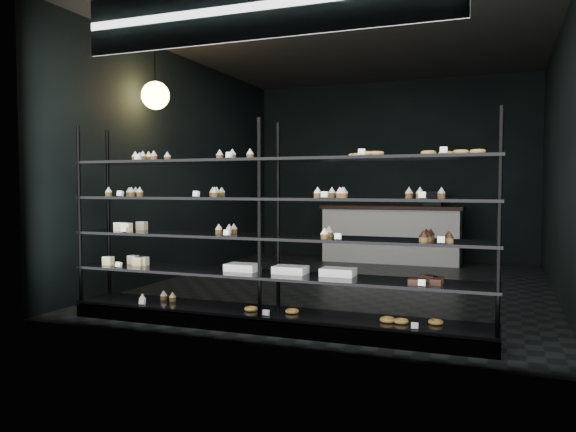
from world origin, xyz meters
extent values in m
cube|color=black|center=(0.00, 0.00, 0.01)|extent=(5.00, 6.00, 0.01)
cube|color=black|center=(0.00, 0.00, 3.20)|extent=(5.00, 6.00, 0.01)
cube|color=black|center=(0.00, 3.00, 1.60)|extent=(5.00, 0.01, 3.20)
cube|color=black|center=(0.00, -3.00, 1.60)|extent=(5.00, 0.01, 3.20)
cube|color=black|center=(-2.50, 0.00, 1.60)|extent=(0.01, 6.00, 3.20)
cube|color=black|center=(2.50, 0.00, 1.60)|extent=(0.01, 6.00, 3.20)
cube|color=black|center=(-0.10, -2.45, 0.06)|extent=(4.00, 0.50, 0.12)
cylinder|color=black|center=(-2.07, -2.67, 0.99)|extent=(0.04, 0.04, 1.85)
cylinder|color=black|center=(-2.07, -2.23, 0.99)|extent=(0.04, 0.04, 1.85)
cylinder|color=black|center=(-0.10, -2.67, 0.99)|extent=(0.04, 0.04, 1.85)
cylinder|color=black|center=(-0.10, -2.23, 0.99)|extent=(0.04, 0.04, 1.85)
cylinder|color=black|center=(1.87, -2.67, 0.99)|extent=(0.04, 0.04, 1.85)
cylinder|color=black|center=(1.87, -2.23, 0.99)|extent=(0.04, 0.04, 1.85)
cube|color=black|center=(-0.10, -2.45, 0.15)|extent=(4.00, 0.50, 0.03)
cube|color=black|center=(-0.10, -2.45, 0.50)|extent=(4.00, 0.50, 0.02)
cube|color=black|center=(-0.10, -2.45, 0.85)|extent=(4.00, 0.50, 0.02)
cube|color=black|center=(-0.10, -2.45, 1.20)|extent=(4.00, 0.50, 0.02)
cube|color=black|center=(-0.10, -2.45, 1.55)|extent=(4.00, 0.50, 0.02)
cube|color=white|center=(-1.36, -2.63, 1.59)|extent=(0.06, 0.04, 0.06)
cube|color=white|center=(-0.45, -2.63, 1.59)|extent=(0.06, 0.04, 0.06)
cube|color=white|center=(0.77, -2.63, 1.59)|extent=(0.05, 0.04, 0.06)
cube|color=white|center=(1.50, -2.63, 1.59)|extent=(0.06, 0.04, 0.06)
cube|color=white|center=(-1.64, -2.63, 1.24)|extent=(0.06, 0.04, 0.06)
cube|color=white|center=(-0.73, -2.63, 1.24)|extent=(0.05, 0.04, 0.06)
cube|color=white|center=(0.48, -2.63, 1.24)|extent=(0.05, 0.04, 0.06)
cube|color=white|center=(1.28, -2.63, 1.24)|extent=(0.06, 0.04, 0.06)
cube|color=white|center=(-1.53, -2.63, 0.89)|extent=(0.06, 0.04, 0.06)
cube|color=white|center=(-0.46, -2.63, 0.89)|extent=(0.06, 0.04, 0.06)
cube|color=white|center=(0.59, -2.63, 0.89)|extent=(0.05, 0.04, 0.06)
cube|color=white|center=(1.44, -2.63, 0.89)|extent=(0.06, 0.04, 0.06)
cube|color=white|center=(-1.68, -2.63, 0.54)|extent=(0.06, 0.04, 0.06)
cube|color=white|center=(1.28, -2.63, 0.54)|extent=(0.06, 0.04, 0.06)
cube|color=white|center=(-1.36, -2.63, 0.19)|extent=(0.06, 0.04, 0.06)
cube|color=white|center=(-0.10, -2.63, 0.19)|extent=(0.05, 0.04, 0.06)
cube|color=white|center=(1.21, -2.63, 0.19)|extent=(0.06, 0.04, 0.06)
cube|color=#0D1145|center=(0.00, -2.92, 2.75)|extent=(3.20, 0.04, 0.45)
cube|color=white|center=(0.00, -2.94, 2.75)|extent=(3.30, 0.02, 0.50)
cylinder|color=black|center=(-2.20, -1.13, 2.90)|extent=(0.01, 0.01, 0.56)
sphere|color=#F7AD56|center=(-2.20, -1.13, 2.45)|extent=(0.35, 0.35, 0.35)
cube|color=silver|center=(0.10, 2.50, 0.46)|extent=(2.31, 0.60, 0.92)
cube|color=black|center=(0.10, 2.50, 0.95)|extent=(2.40, 0.65, 0.06)
cube|color=black|center=(0.80, 2.50, 1.10)|extent=(0.30, 0.30, 0.25)
camera|label=1|loc=(1.89, -7.16, 1.31)|focal=35.00mm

